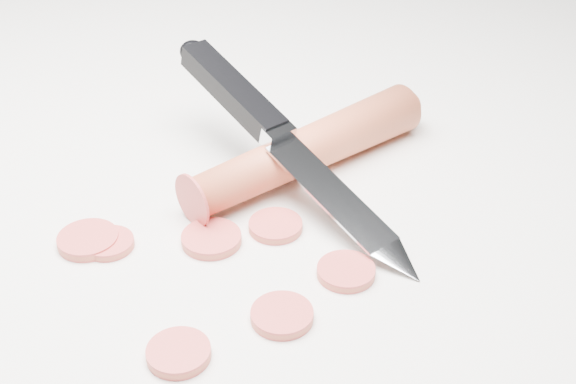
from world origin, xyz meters
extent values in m
plane|color=white|center=(0.00, 0.00, 0.00)|extent=(2.40, 2.40, 0.00)
cylinder|color=#C24B2B|center=(0.09, 0.05, 0.02)|extent=(0.18, 0.13, 0.03)
cylinder|color=#C23633|center=(-0.05, -0.02, 0.00)|extent=(0.03, 0.03, 0.01)
cylinder|color=#C23633|center=(0.02, -0.02, 0.00)|extent=(0.04, 0.04, 0.01)
cylinder|color=#C23633|center=(0.06, -0.01, 0.00)|extent=(0.03, 0.03, 0.01)
cylinder|color=#C23633|center=(-0.01, -0.12, 0.00)|extent=(0.03, 0.03, 0.01)
cylinder|color=#C23633|center=(0.09, -0.06, 0.00)|extent=(0.04, 0.04, 0.01)
cylinder|color=#C23633|center=(-0.06, -0.01, 0.00)|extent=(0.04, 0.04, 0.01)
cylinder|color=#C23633|center=(0.05, -0.10, 0.00)|extent=(0.04, 0.04, 0.01)
camera|label=1|loc=(0.01, -0.42, 0.31)|focal=50.00mm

